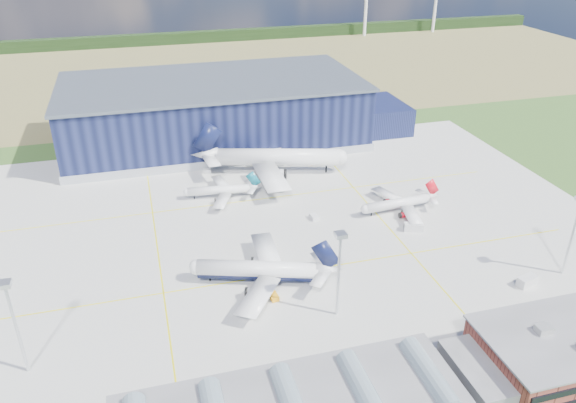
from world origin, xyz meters
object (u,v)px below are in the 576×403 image
object	(u,v)px
airliner_regional	(219,186)
gse_tug_c	(311,162)
gse_van_a	(414,227)
car_a	(564,322)
gse_cart_b	(207,171)
airliner_navy	(257,262)
gse_tug_a	(274,297)
airliner_red	(397,199)
airliner_widebody	(277,149)
gse_van_c	(527,281)
light_mast_center	(339,261)
light_mast_east	(575,224)
light_mast_west	(12,313)
gse_cart_a	(314,217)
hangar	(220,113)
gse_tug_b	(267,262)

from	to	relation	value
airliner_regional	gse_tug_c	bearing A→B (deg)	-146.15
gse_van_a	car_a	distance (m)	51.53
gse_cart_b	airliner_navy	bearing A→B (deg)	-167.67
airliner_regional	gse_tug_a	world-z (taller)	airliner_regional
gse_tug_a	gse_tug_c	distance (m)	86.44
airliner_red	gse_tug_c	bearing A→B (deg)	-75.67
airliner_widebody	airliner_regional	size ratio (longest dim) A/B	2.16
gse_van_c	gse_cart_b	bearing A→B (deg)	22.08
airliner_navy	gse_van_c	size ratio (longest dim) A/B	7.41
light_mast_center	airliner_regional	xyz separation A→B (m)	(-17.24, 70.00, -11.02)
airliner_regional	airliner_navy	bearing A→B (deg)	99.56
gse_tug_a	light_mast_center	bearing A→B (deg)	-43.51
airliner_regional	gse_tug_a	xyz separation A→B (m)	(3.96, -59.98, -3.75)
light_mast_center	airliner_widebody	xyz separation A→B (m)	(7.38, 85.00, -5.91)
light_mast_east	gse_cart_b	size ratio (longest dim) A/B	7.87
light_mast_west	gse_cart_a	distance (m)	93.40
hangar	light_mast_east	bearing A→B (deg)	-59.95
airliner_red	gse_van_a	size ratio (longest dim) A/B	5.02
gse_van_a	gse_cart_b	bearing A→B (deg)	62.41
airliner_widebody	gse_cart_b	size ratio (longest dim) A/B	19.99
gse_van_a	gse_van_c	size ratio (longest dim) A/B	1.06
gse_tug_a	gse_tug_c	xyz separation A→B (m)	(34.98, 79.04, 0.10)
gse_van_a	gse_van_c	distance (m)	37.06
airliner_regional	gse_tug_a	size ratio (longest dim) A/B	8.49
gse_tug_b	gse_van_a	size ratio (longest dim) A/B	0.55
hangar	gse_van_a	bearing A→B (deg)	-64.91
light_mast_center	airliner_widebody	bearing A→B (deg)	85.04
airliner_red	gse_van_a	bearing A→B (deg)	84.39
airliner_red	airliner_widebody	bearing A→B (deg)	-58.44
airliner_widebody	gse_tug_a	size ratio (longest dim) A/B	18.30
light_mast_west	light_mast_center	bearing A→B (deg)	0.00
airliner_navy	airliner_red	xyz separation A→B (m)	(52.42, 26.31, -1.86)
airliner_regional	gse_van_a	bearing A→B (deg)	152.15
airliner_regional	light_mast_center	bearing A→B (deg)	111.61
gse_cart_a	gse_tug_c	distance (m)	44.00
airliner_navy	light_mast_center	bearing A→B (deg)	149.76
light_mast_west	car_a	bearing A→B (deg)	-8.47
light_mast_west	gse_tug_c	xyz separation A→B (m)	(91.71, 89.06, -14.67)
gse_van_a	gse_van_c	bearing A→B (deg)	-134.82
gse_tug_c	light_mast_east	bearing A→B (deg)	-84.93
light_mast_west	gse_tug_b	distance (m)	66.00
gse_van_a	gse_van_c	world-z (taller)	gse_van_c
light_mast_west	gse_tug_c	world-z (taller)	light_mast_west
gse_tug_b	gse_van_c	size ratio (longest dim) A/B	0.58
airliner_regional	gse_cart_b	size ratio (longest dim) A/B	9.27
light_mast_east	airliner_red	world-z (taller)	light_mast_east
gse_cart_b	light_mast_east	bearing A→B (deg)	-127.52
gse_cart_b	gse_van_a	bearing A→B (deg)	-127.54
light_mast_center	light_mast_east	xyz separation A→B (m)	(65.00, 0.00, 0.00)
gse_tug_b	airliner_widebody	bearing A→B (deg)	110.49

